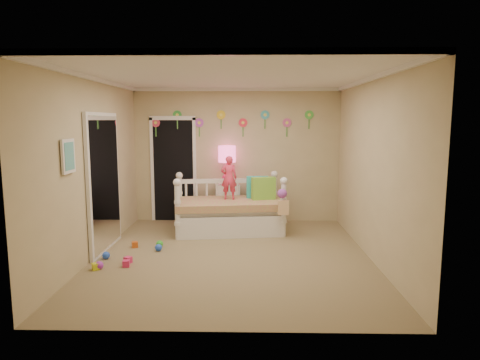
{
  "coord_description": "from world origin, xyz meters",
  "views": [
    {
      "loc": [
        0.24,
        -5.99,
        1.98
      ],
      "look_at": [
        0.1,
        0.6,
        1.05
      ],
      "focal_mm": 31.54,
      "sensor_mm": 36.0,
      "label": 1
    }
  ],
  "objects_px": {
    "daybed": "(229,203)",
    "child": "(229,178)",
    "nightstand": "(227,203)",
    "table_lamp": "(227,159)"
  },
  "relations": [
    {
      "from": "nightstand",
      "to": "table_lamp",
      "type": "bearing_deg",
      "value": -9.01
    },
    {
      "from": "nightstand",
      "to": "child",
      "type": "bearing_deg",
      "value": -92.84
    },
    {
      "from": "child",
      "to": "daybed",
      "type": "bearing_deg",
      "value": 95.77
    },
    {
      "from": "nightstand",
      "to": "daybed",
      "type": "bearing_deg",
      "value": -92.9
    },
    {
      "from": "child",
      "to": "table_lamp",
      "type": "xyz_separation_m",
      "value": [
        -0.06,
        0.6,
        0.29
      ]
    },
    {
      "from": "daybed",
      "to": "child",
      "type": "distance_m",
      "value": 0.46
    },
    {
      "from": "child",
      "to": "nightstand",
      "type": "relative_size",
      "value": 1.03
    },
    {
      "from": "table_lamp",
      "to": "child",
      "type": "bearing_deg",
      "value": -83.83
    },
    {
      "from": "child",
      "to": "nightstand",
      "type": "distance_m",
      "value": 0.84
    },
    {
      "from": "daybed",
      "to": "child",
      "type": "height_order",
      "value": "child"
    }
  ]
}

